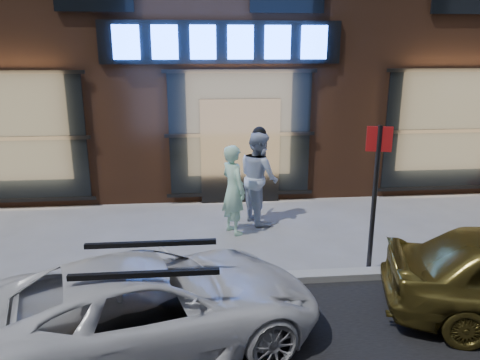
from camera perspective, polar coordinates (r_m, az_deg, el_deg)
The scene contains 6 objects.
ground at distance 7.43m, azimuth 3.00°, elevation -12.34°, with size 90.00×90.00×0.00m, color slate.
curb at distance 7.40m, azimuth 3.01°, elevation -11.93°, with size 60.00×0.25×0.12m, color gray.
man_bowtie at distance 8.95m, azimuth -0.81°, elevation -1.20°, with size 0.64×0.42×1.75m, color #B1E9BE.
man_cap at distance 9.54m, azimuth 2.31°, elevation 0.36°, with size 0.92×0.72×1.90m, color silver.
white_suv at distance 5.82m, azimuth -10.81°, elevation -14.84°, with size 1.89×4.10×1.14m, color silver.
sign_post at distance 7.51m, azimuth 16.18°, elevation -0.70°, with size 0.38×0.12×2.39m.
Camera 1 is at (-1.00, -6.46, 3.53)m, focal length 35.00 mm.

